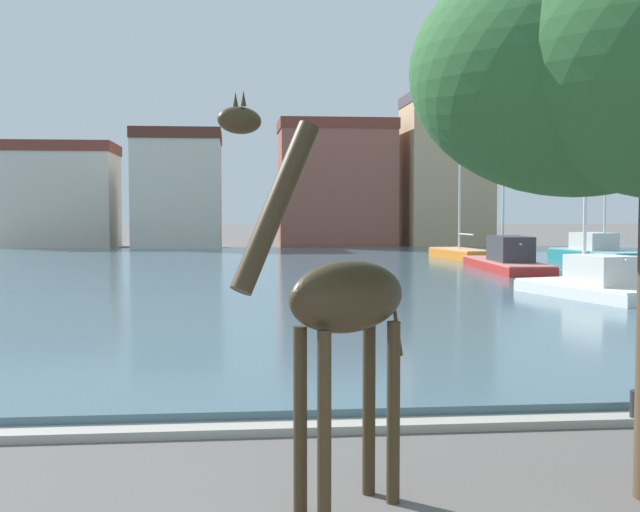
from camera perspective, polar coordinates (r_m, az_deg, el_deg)
The scene contains 12 objects.
harbor_water at distance 36.40m, azimuth -2.58°, elevation -1.42°, with size 81.80×48.95×0.24m, color #476675.
quay_edge_coping at distance 12.07m, azimuth 4.35°, elevation -11.36°, with size 81.80×0.50×0.12m, color #ADA89E.
giraffe_statue at distance 8.50m, azimuth 1.29°, elevation -3.37°, with size 2.12×1.67×4.16m.
sailboat_teal at distance 46.57m, azimuth 18.66°, elevation 0.02°, with size 3.39×7.71×7.19m.
sailboat_white at distance 28.55m, azimuth 17.49°, elevation -2.01°, with size 3.60×6.80×9.18m.
sailboat_red at distance 40.07m, azimuth 12.30°, elevation -0.40°, with size 2.45×9.57×8.44m.
sailboat_orange at distance 48.59m, azimuth 9.32°, elevation 0.09°, with size 2.73×6.20×8.00m.
mooring_bollard at distance 13.03m, azimuth 20.75°, elevation -9.61°, with size 0.24×0.24×0.50m, color #232326.
townhouse_narrow_midrow at distance 67.32m, azimuth -17.43°, elevation 3.91°, with size 9.07×7.22×8.00m.
townhouse_corner_house at distance 63.11m, azimuth -9.56°, elevation 4.39°, with size 6.36×7.95×8.71m.
townhouse_wide_warehouse at distance 64.37m, azimuth 1.09°, elevation 4.85°, with size 8.77×5.91×9.70m.
townhouse_tall_gabled at distance 65.20m, azimuth 8.53°, elevation 5.66°, with size 6.36×5.82×11.66m.
Camera 1 is at (-2.09, -5.44, 3.11)m, focal length 47.28 mm.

